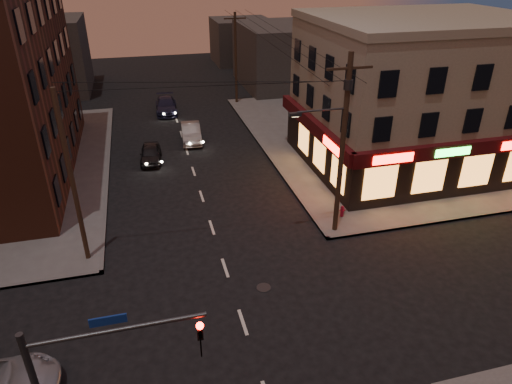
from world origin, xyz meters
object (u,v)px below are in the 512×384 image
object	(u,v)px
sedan_near	(151,154)
sedan_far	(166,105)
sedan_mid	(191,133)
fire_hydrant	(342,211)

from	to	relation	value
sedan_near	sedan_far	xyz separation A→B (m)	(2.17, 11.97, 0.08)
sedan_mid	sedan_far	distance (m)	8.53
sedan_mid	sedan_near	bearing A→B (deg)	-131.56
sedan_far	fire_hydrant	distance (m)	25.07
sedan_near	fire_hydrant	xyz separation A→B (m)	(10.70, -11.60, -0.11)
sedan_mid	sedan_far	world-z (taller)	sedan_mid
sedan_far	fire_hydrant	size ratio (longest dim) A/B	7.03
sedan_mid	sedan_far	size ratio (longest dim) A/B	0.90
fire_hydrant	sedan_near	bearing A→B (deg)	132.67
sedan_mid	fire_hydrant	size ratio (longest dim) A/B	6.30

